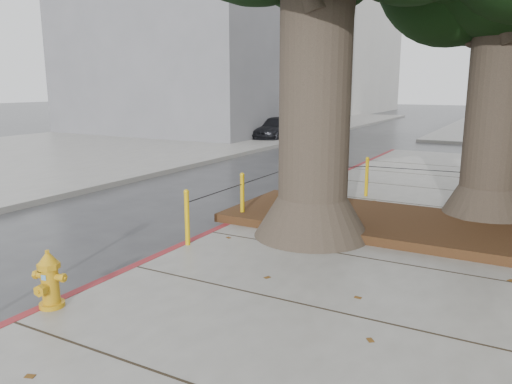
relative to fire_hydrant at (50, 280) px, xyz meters
The scene contains 9 objects.
ground 2.48m from the fire_hydrant, 38.71° to the left, with size 140.00×140.00×0.00m, color #28282B.
sidewalk_opposite 16.71m from the fire_hydrant, 136.41° to the left, with size 14.00×60.00×0.15m, color slate.
curb_red 4.04m from the fire_hydrant, 91.44° to the left, with size 0.14×26.00×0.16m, color maroon.
planter_bed 6.11m from the fire_hydrant, 62.70° to the left, with size 6.40×2.60×0.16m, color black.
building_far_grey 27.48m from the fire_hydrant, 119.12° to the left, with size 12.00×16.00×12.00m, color slate.
building_far_white 49.41m from the fire_hydrant, 107.98° to the left, with size 12.00×18.00×15.00m, color silver.
bollard_ring 5.99m from the fire_hydrant, 80.07° to the left, with size 3.79×5.39×0.95m.
fire_hydrant is the anchor object (origin of this frame).
car_dark 20.51m from the fire_hydrant, 109.21° to the left, with size 1.57×3.86×1.12m, color black.
Camera 1 is at (2.94, -5.21, 2.76)m, focal length 35.00 mm.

